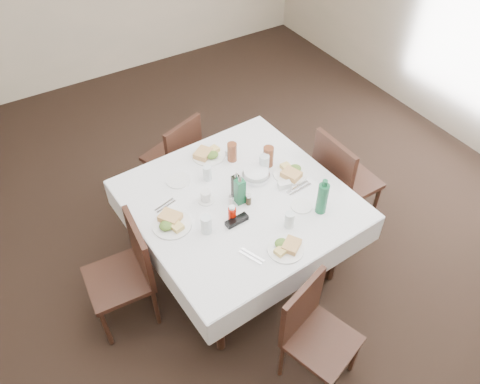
{
  "coord_description": "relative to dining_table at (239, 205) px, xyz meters",
  "views": [
    {
      "loc": [
        -1.02,
        -1.83,
        3.07
      ],
      "look_at": [
        0.19,
        0.13,
        0.8
      ],
      "focal_mm": 35.0,
      "sensor_mm": 36.0,
      "label": 1
    }
  ],
  "objects": [
    {
      "name": "cutlery_e",
      "position": [
        0.41,
        -0.14,
        0.08
      ],
      "size": [
        0.2,
        0.07,
        0.01
      ],
      "color": "silver",
      "rests_on": "dining_table"
    },
    {
      "name": "cutlery_s",
      "position": [
        -0.2,
        -0.48,
        0.08
      ],
      "size": [
        0.1,
        0.18,
        0.01
      ],
      "color": "silver",
      "rests_on": "dining_table"
    },
    {
      "name": "water_e",
      "position": [
        0.31,
        0.15,
        0.14
      ],
      "size": [
        0.07,
        0.07,
        0.14
      ],
      "color": "silver",
      "rests_on": "dining_table"
    },
    {
      "name": "iced_tea_a",
      "position": [
        0.17,
        0.37,
        0.15
      ],
      "size": [
        0.07,
        0.07,
        0.15
      ],
      "color": "brown",
      "rests_on": "dining_table"
    },
    {
      "name": "oil_cruet_dark",
      "position": [
        -0.0,
        0.03,
        0.17
      ],
      "size": [
        0.05,
        0.05,
        0.22
      ],
      "color": "black",
      "rests_on": "dining_table"
    },
    {
      "name": "side_plate_b",
      "position": [
        0.32,
        -0.29,
        0.08
      ],
      "size": [
        0.15,
        0.15,
        0.01
      ],
      "color": "white",
      "rests_on": "dining_table"
    },
    {
      "name": "dining_table",
      "position": [
        0.0,
        0.0,
        0.0
      ],
      "size": [
        1.5,
        1.5,
        0.76
      ],
      "color": "black",
      "rests_on": "ground"
    },
    {
      "name": "meal_south",
      "position": [
        0.02,
        -0.54,
        0.1
      ],
      "size": [
        0.23,
        0.23,
        0.05
      ],
      "color": "white",
      "rests_on": "dining_table"
    },
    {
      "name": "room_shell",
      "position": [
        -0.17,
        -0.12,
        1.02
      ],
      "size": [
        6.04,
        7.04,
        2.8
      ],
      "color": "#BAAD92",
      "rests_on": "ground"
    },
    {
      "name": "chair_west",
      "position": [
        -0.85,
        0.04,
        -0.19
      ],
      "size": [
        0.44,
        0.44,
        0.87
      ],
      "color": "black",
      "rests_on": "ground"
    },
    {
      "name": "chair_north",
      "position": [
        -0.03,
        0.97,
        -0.21
      ],
      "size": [
        0.51,
        0.51,
        0.84
      ],
      "color": "black",
      "rests_on": "ground"
    },
    {
      "name": "meal_west",
      "position": [
        -0.51,
        0.02,
        0.1
      ],
      "size": [
        0.26,
        0.26,
        0.06
      ],
      "color": "white",
      "rests_on": "dining_table"
    },
    {
      "name": "sunglasses",
      "position": [
        -0.13,
        -0.19,
        0.09
      ],
      "size": [
        0.16,
        0.06,
        0.03
      ],
      "color": "black",
      "rests_on": "dining_table"
    },
    {
      "name": "iced_tea_b",
      "position": [
        0.37,
        0.19,
        0.16
      ],
      "size": [
        0.08,
        0.08,
        0.16
      ],
      "color": "brown",
      "rests_on": "dining_table"
    },
    {
      "name": "salt_shaker",
      "position": [
        -0.08,
        -0.02,
        0.11
      ],
      "size": [
        0.03,
        0.03,
        0.07
      ],
      "color": "white",
      "rests_on": "dining_table"
    },
    {
      "name": "green_bottle",
      "position": [
        0.41,
        -0.39,
        0.2
      ],
      "size": [
        0.07,
        0.07,
        0.28
      ],
      "color": "#18623A",
      "rests_on": "dining_table"
    },
    {
      "name": "meal_north",
      "position": [
        0.03,
        0.51,
        0.1
      ],
      "size": [
        0.26,
        0.26,
        0.06
      ],
      "color": "white",
      "rests_on": "dining_table"
    },
    {
      "name": "cutlery_n",
      "position": [
        0.16,
        0.46,
        0.08
      ],
      "size": [
        0.09,
        0.17,
        0.01
      ],
      "color": "silver",
      "rests_on": "dining_table"
    },
    {
      "name": "bread_basket",
      "position": [
        0.21,
        0.11,
        0.11
      ],
      "size": [
        0.2,
        0.2,
        0.07
      ],
      "color": "silver",
      "rests_on": "dining_table"
    },
    {
      "name": "meal_east",
      "position": [
        0.45,
        0.01,
        0.1
      ],
      "size": [
        0.25,
        0.25,
        0.06
      ],
      "color": "white",
      "rests_on": "dining_table"
    },
    {
      "name": "water_s",
      "position": [
        0.14,
        -0.39,
        0.13
      ],
      "size": [
        0.06,
        0.06,
        0.12
      ],
      "color": "silver",
      "rests_on": "dining_table"
    },
    {
      "name": "side_plate_a",
      "position": [
        -0.28,
        0.38,
        0.08
      ],
      "size": [
        0.18,
        0.18,
        0.01
      ],
      "color": "white",
      "rests_on": "dining_table"
    },
    {
      "name": "coffee_mug",
      "position": [
        -0.21,
        0.1,
        0.11
      ],
      "size": [
        0.12,
        0.12,
        0.08
      ],
      "color": "white",
      "rests_on": "dining_table"
    },
    {
      "name": "pepper_shaker",
      "position": [
        0.03,
        -0.08,
        0.12
      ],
      "size": [
        0.04,
        0.04,
        0.08
      ],
      "color": "#392E1C",
      "rests_on": "dining_table"
    },
    {
      "name": "sugar_caddy",
      "position": [
        0.33,
        -0.08,
        0.1
      ],
      "size": [
        0.1,
        0.07,
        0.05
      ],
      "color": "white",
      "rests_on": "dining_table"
    },
    {
      "name": "ketchup_bottle",
      "position": [
        -0.14,
        -0.14,
        0.13
      ],
      "size": [
        0.05,
        0.05,
        0.12
      ],
      "color": "#B71303",
      "rests_on": "dining_table"
    },
    {
      "name": "water_w",
      "position": [
        -0.34,
        -0.15,
        0.14
      ],
      "size": [
        0.07,
        0.07,
        0.13
      ],
      "color": "silver",
      "rests_on": "dining_table"
    },
    {
      "name": "water_n",
      "position": [
        -0.09,
        0.29,
        0.13
      ],
      "size": [
        0.06,
        0.06,
        0.11
      ],
      "color": "silver",
      "rests_on": "dining_table"
    },
    {
      "name": "cutlery_w",
      "position": [
        -0.47,
        0.2,
        0.08
      ],
      "size": [
        0.16,
        0.08,
        0.01
      ],
      "color": "silver",
      "rests_on": "dining_table"
    },
    {
      "name": "ground_plane",
      "position": [
        -0.17,
        -0.12,
        -0.69
      ],
      "size": [
        7.0,
        7.0,
        0.0
      ],
      "primitive_type": "plane",
      "color": "black"
    },
    {
      "name": "oil_cruet_green",
      "position": [
        -0.01,
        -0.04,
        0.18
      ],
      "size": [
        0.06,
        0.06,
        0.25
      ],
      "color": "#18623A",
      "rests_on": "dining_table"
    },
    {
      "name": "chair_east",
      "position": [
        0.93,
        -0.03,
        -0.16
      ],
      "size": [
        0.45,
        0.45,
        0.93
      ],
      "color": "black",
      "rests_on": "ground"
    },
    {
      "name": "chair_south",
      "position": [
        -0.05,
        -0.95,
        -0.22
      ],
      "size": [
        0.49,
        0.49,
        0.82
      ],
      "color": "black",
      "rests_on": "ground"
    }
  ]
}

